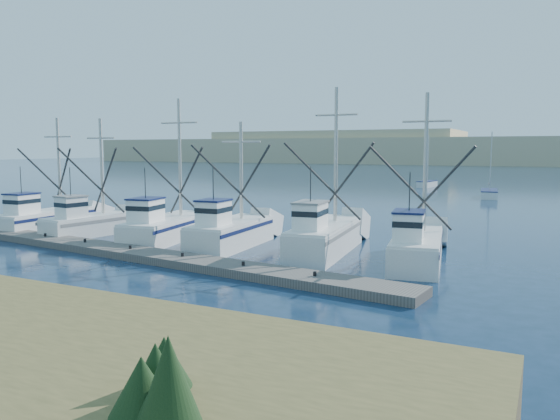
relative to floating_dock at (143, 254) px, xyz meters
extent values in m
plane|color=#0C2135|center=(7.81, -5.98, -0.21)|extent=(500.00, 500.00, 0.00)
cube|color=#625D58|center=(0.00, 0.00, 0.00)|extent=(32.01, 5.93, 0.43)
cube|color=tan|center=(7.81, 204.02, 4.79)|extent=(360.00, 60.00, 10.00)
cube|color=silver|center=(-13.86, 5.42, 0.43)|extent=(3.06, 8.24, 1.29)
cube|color=white|center=(-13.86, 3.34, 1.83)|extent=(1.61, 2.06, 1.50)
cylinder|color=#B7B2A8|center=(-13.86, 6.80, 4.63)|extent=(0.22, 0.22, 7.10)
cube|color=silver|center=(-8.64, 4.78, 0.45)|extent=(3.27, 7.09, 1.33)
cube|color=white|center=(-8.64, 3.03, 1.87)|extent=(1.57, 1.84, 1.50)
cylinder|color=#B7B2A8|center=(-8.64, 5.94, 4.54)|extent=(0.22, 0.22, 6.86)
cube|color=silver|center=(-2.60, 5.61, 0.48)|extent=(4.15, 8.82, 1.39)
cube|color=white|center=(-2.60, 3.43, 1.93)|extent=(1.91, 2.31, 1.50)
cylinder|color=#B7B2A8|center=(-2.60, 7.05, 5.19)|extent=(0.22, 0.22, 8.03)
cube|color=silver|center=(2.62, 5.12, 0.55)|extent=(3.07, 7.68, 1.53)
cube|color=white|center=(2.62, 3.20, 2.06)|extent=(1.59, 1.93, 1.50)
cylinder|color=#B7B2A8|center=(2.62, 6.41, 4.42)|extent=(0.22, 0.22, 6.21)
cube|color=silver|center=(8.62, 5.81, 0.61)|extent=(3.35, 9.10, 1.64)
cube|color=white|center=(8.62, 3.54, 2.18)|extent=(1.62, 2.31, 1.50)
cylinder|color=#B7B2A8|center=(8.62, 7.33, 5.44)|extent=(0.22, 0.22, 8.02)
cube|color=silver|center=(13.96, 5.57, 0.50)|extent=(3.68, 8.67, 1.43)
cube|color=white|center=(13.96, 3.42, 1.97)|extent=(1.70, 2.24, 1.50)
cylinder|color=#B7B2A8|center=(13.96, 7.00, 5.04)|extent=(0.22, 0.22, 7.65)
cube|color=silver|center=(13.48, 48.15, 0.24)|extent=(2.49, 6.52, 0.90)
cylinder|color=#B7B2A8|center=(13.48, 48.45, 4.29)|extent=(0.12, 0.12, 7.20)
cube|color=silver|center=(2.80, 63.65, 0.24)|extent=(2.38, 5.07, 0.90)
cylinder|color=#B7B2A8|center=(2.80, 63.95, 4.29)|extent=(0.12, 0.12, 7.20)
camera|label=1|loc=(20.12, -23.35, 5.89)|focal=35.00mm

